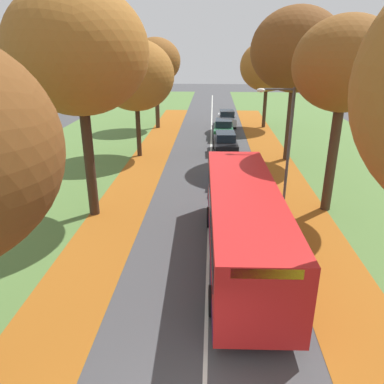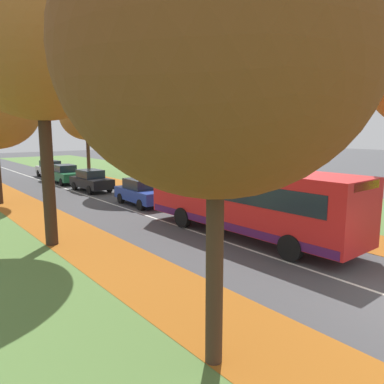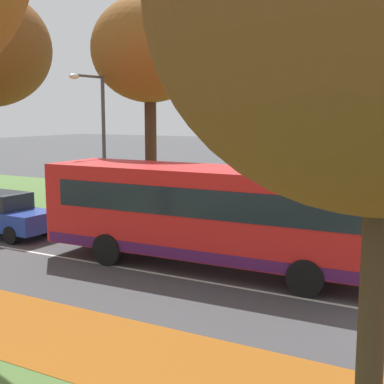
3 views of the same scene
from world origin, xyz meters
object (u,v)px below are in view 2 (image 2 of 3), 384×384
object	(u,v)px
tree_right_far	(87,116)
car_blue_lead	(141,192)
tree_left_nearest	(217,55)
bus	(246,198)
streetlamp_right	(199,145)
car_green_third_in_line	(65,174)
car_silver_fourth_in_line	(51,169)
tree_left_near	(40,47)
tree_right_near	(238,88)
tree_right_mid	(150,91)
car_black_following	(91,180)

from	to	relation	value
tree_right_far	car_blue_lead	xyz separation A→B (m)	(-4.07, -17.30, -5.18)
tree_left_nearest	bus	size ratio (longest dim) A/B	0.81
streetlamp_right	car_green_third_in_line	distance (m)	15.57
bus	car_silver_fourth_in_line	size ratio (longest dim) A/B	2.46
tree_left_near	tree_right_near	distance (m)	11.79
tree_left_nearest	tree_left_near	size ratio (longest dim) A/B	0.81
tree_left_near	car_green_third_in_line	size ratio (longest dim) A/B	2.46
bus	car_silver_fourth_in_line	xyz separation A→B (m)	(0.26, 26.38, -0.89)
tree_right_near	tree_right_far	world-z (taller)	tree_right_near
bus	tree_right_mid	bearing A→B (deg)	73.24
tree_left_near	tree_right_far	bearing A→B (deg)	63.26
tree_right_far	tree_left_near	bearing A→B (deg)	-116.74
car_silver_fourth_in_line	bus	bearing A→B (deg)	-90.56
car_blue_lead	car_green_third_in_line	size ratio (longest dim) A/B	1.01
bus	car_blue_lead	bearing A→B (deg)	90.07
tree_left_nearest	streetlamp_right	xyz separation A→B (m)	(9.49, 11.95, -2.14)
tree_left_near	tree_right_far	xyz separation A→B (m)	(11.11, 22.05, -1.65)
car_blue_lead	car_black_following	world-z (taller)	same
car_black_following	car_silver_fourth_in_line	distance (m)	10.64
tree_right_far	car_silver_fourth_in_line	bearing A→B (deg)	174.85
tree_left_near	tree_right_mid	bearing A→B (deg)	42.21
bus	car_blue_lead	world-z (taller)	bus
bus	tree_left_near	bearing A→B (deg)	150.56
car_blue_lead	car_silver_fourth_in_line	size ratio (longest dim) A/B	1.00
tree_right_mid	car_silver_fourth_in_line	world-z (taller)	tree_right_mid
car_green_third_in_line	car_silver_fourth_in_line	bearing A→B (deg)	84.84
car_silver_fourth_in_line	tree_left_nearest	bearing A→B (deg)	-102.88
car_blue_lead	car_green_third_in_line	world-z (taller)	same
tree_left_nearest	tree_left_near	distance (m)	10.03
tree_right_near	tree_left_nearest	bearing A→B (deg)	-136.76
tree_right_far	car_black_following	bearing A→B (deg)	-112.46
tree_left_near	bus	distance (m)	10.04
car_blue_lead	tree_right_mid	bearing A→B (deg)	52.15
tree_right_mid	car_silver_fourth_in_line	xyz separation A→B (m)	(-4.04, 12.10, -6.76)
tree_right_far	tree_right_near	bearing A→B (deg)	-88.34
car_blue_lead	car_silver_fourth_in_line	bearing A→B (deg)	89.13
car_blue_lead	streetlamp_right	bearing A→B (deg)	-48.47
streetlamp_right	car_blue_lead	distance (m)	4.63
tree_left_nearest	streetlamp_right	size ratio (longest dim) A/B	1.40
tree_right_mid	car_blue_lead	world-z (taller)	tree_right_mid
tree_right_near	bus	bearing A→B (deg)	-131.97
car_green_third_in_line	car_silver_fourth_in_line	distance (m)	5.28
tree_left_nearest	tree_right_far	distance (m)	33.83
bus	car_black_following	size ratio (longest dim) A/B	2.46
tree_left_near	car_blue_lead	distance (m)	10.90
tree_right_mid	car_green_third_in_line	xyz separation A→B (m)	(-4.52, 6.84, -6.76)
tree_left_near	tree_right_mid	size ratio (longest dim) A/B	1.00
car_blue_lead	car_silver_fourth_in_line	distance (m)	17.65
bus	tree_right_near	bearing A→B (deg)	48.03
streetlamp_right	bus	size ratio (longest dim) A/B	0.57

